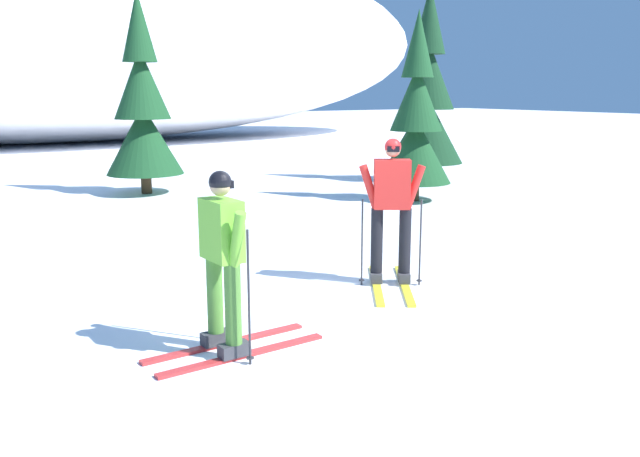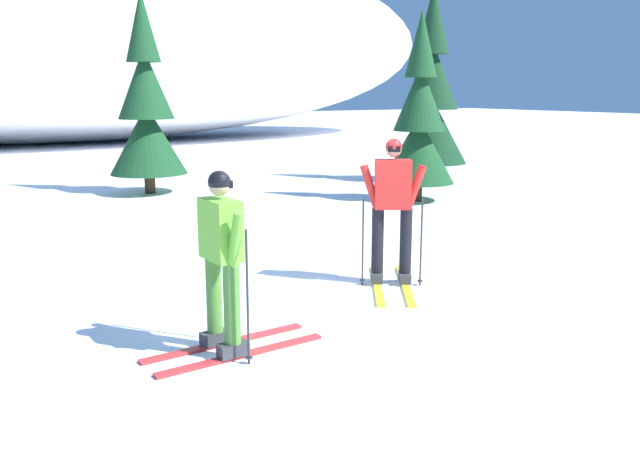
# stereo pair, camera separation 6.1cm
# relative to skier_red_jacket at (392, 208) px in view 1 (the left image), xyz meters

# --- Properties ---
(ground_plane) EXTENTS (120.00, 120.00, 0.00)m
(ground_plane) POSITION_rel_skier_red_jacket_xyz_m (-1.02, -0.33, -0.97)
(ground_plane) COLOR white
(skier_red_jacket) EXTENTS (1.33, 1.68, 1.83)m
(skier_red_jacket) POSITION_rel_skier_red_jacket_xyz_m (0.00, 0.00, 0.00)
(skier_red_jacket) COLOR gold
(skier_red_jacket) RESTS_ON ground
(skier_lime_jacket) EXTENTS (1.72, 0.83, 1.71)m
(skier_lime_jacket) POSITION_rel_skier_red_jacket_xyz_m (-2.70, -0.98, -0.07)
(skier_lime_jacket) COLOR red
(skier_lime_jacket) RESTS_ON ground
(pine_tree_center) EXTENTS (1.79, 1.79, 4.62)m
(pine_tree_center) POSITION_rel_skier_red_jacket_xyz_m (-0.21, 9.04, 0.96)
(pine_tree_center) COLOR #47301E
(pine_tree_center) RESTS_ON ground
(pine_tree_center_right) EXTENTS (1.57, 1.57, 4.07)m
(pine_tree_center_right) POSITION_rel_skier_red_jacket_xyz_m (4.46, 4.86, 0.73)
(pine_tree_center_right) COLOR #47301E
(pine_tree_center_right) RESTS_ON ground
(pine_tree_far_right) EXTENTS (1.95, 1.95, 5.05)m
(pine_tree_far_right) POSITION_rel_skier_red_jacket_xyz_m (6.76, 7.17, 1.14)
(pine_tree_far_right) COLOR #47301E
(pine_tree_far_right) RESTS_ON ground
(snow_ridge_background) EXTENTS (39.64, 16.24, 9.73)m
(snow_ridge_background) POSITION_rel_skier_red_jacket_xyz_m (1.09, 26.63, 3.89)
(snow_ridge_background) COLOR white
(snow_ridge_background) RESTS_ON ground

